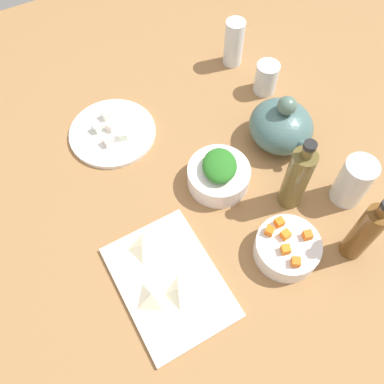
# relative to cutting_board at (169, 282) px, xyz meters

# --- Properties ---
(tabletop) EXTENTS (1.90, 1.90, 0.03)m
(tabletop) POSITION_rel_cutting_board_xyz_m (-0.15, 0.14, -0.02)
(tabletop) COLOR #996D40
(tabletop) RESTS_ON ground
(cutting_board) EXTENTS (0.29, 0.21, 0.01)m
(cutting_board) POSITION_rel_cutting_board_xyz_m (0.00, 0.00, 0.00)
(cutting_board) COLOR silver
(cutting_board) RESTS_ON tabletop
(plate_tofu) EXTENTS (0.23, 0.23, 0.01)m
(plate_tofu) POSITION_rel_cutting_board_xyz_m (-0.44, 0.05, 0.00)
(plate_tofu) COLOR white
(plate_tofu) RESTS_ON tabletop
(bowl_greens) EXTENTS (0.15, 0.15, 0.06)m
(bowl_greens) POSITION_rel_cutting_board_xyz_m (-0.17, 0.22, 0.02)
(bowl_greens) COLOR white
(bowl_greens) RESTS_ON tabletop
(bowl_carrots) EXTENTS (0.14, 0.14, 0.05)m
(bowl_carrots) POSITION_rel_cutting_board_xyz_m (0.06, 0.26, 0.02)
(bowl_carrots) COLOR white
(bowl_carrots) RESTS_ON tabletop
(teapot) EXTENTS (0.18, 0.16, 0.16)m
(teapot) POSITION_rel_cutting_board_xyz_m (-0.21, 0.43, 0.05)
(teapot) COLOR #466866
(teapot) RESTS_ON tabletop
(bottle_0) EXTENTS (0.06, 0.06, 0.22)m
(bottle_0) POSITION_rel_cutting_board_xyz_m (-0.05, 0.35, 0.09)
(bottle_0) COLOR brown
(bottle_0) RESTS_ON tabletop
(bottle_1) EXTENTS (0.05, 0.05, 0.22)m
(bottle_1) POSITION_rel_cutting_board_xyz_m (0.13, 0.40, 0.09)
(bottle_1) COLOR brown
(bottle_1) RESTS_ON tabletop
(drinking_glass_0) EXTENTS (0.06, 0.06, 0.14)m
(drinking_glass_0) POSITION_rel_cutting_board_xyz_m (-0.53, 0.48, 0.06)
(drinking_glass_0) COLOR white
(drinking_glass_0) RESTS_ON tabletop
(drinking_glass_1) EXTENTS (0.06, 0.06, 0.09)m
(drinking_glass_1) POSITION_rel_cutting_board_xyz_m (-0.38, 0.50, 0.04)
(drinking_glass_1) COLOR white
(drinking_glass_1) RESTS_ON tabletop
(drinking_glass_2) EXTENTS (0.08, 0.08, 0.13)m
(drinking_glass_2) POSITION_rel_cutting_board_xyz_m (0.01, 0.48, 0.06)
(drinking_glass_2) COLOR white
(drinking_glass_2) RESTS_ON tabletop
(carrot_cube_0) EXTENTS (0.02, 0.02, 0.02)m
(carrot_cube_0) POSITION_rel_cutting_board_xyz_m (0.07, 0.30, 0.06)
(carrot_cube_0) COLOR orange
(carrot_cube_0) RESTS_ON bowl_carrots
(carrot_cube_1) EXTENTS (0.03, 0.03, 0.02)m
(carrot_cube_1) POSITION_rel_cutting_board_xyz_m (0.02, 0.24, 0.06)
(carrot_cube_1) COLOR orange
(carrot_cube_1) RESTS_ON bowl_carrots
(carrot_cube_2) EXTENTS (0.02, 0.02, 0.02)m
(carrot_cube_2) POSITION_rel_cutting_board_xyz_m (0.04, 0.26, 0.06)
(carrot_cube_2) COLOR orange
(carrot_cube_2) RESTS_ON bowl_carrots
(carrot_cube_3) EXTENTS (0.02, 0.02, 0.02)m
(carrot_cube_3) POSITION_rel_cutting_board_xyz_m (0.07, 0.24, 0.06)
(carrot_cube_3) COLOR orange
(carrot_cube_3) RESTS_ON bowl_carrots
(carrot_cube_4) EXTENTS (0.02, 0.02, 0.02)m
(carrot_cube_4) POSITION_rel_cutting_board_xyz_m (0.01, 0.27, 0.06)
(carrot_cube_4) COLOR orange
(carrot_cube_4) RESTS_ON bowl_carrots
(carrot_cube_5) EXTENTS (0.02, 0.02, 0.02)m
(carrot_cube_5) POSITION_rel_cutting_board_xyz_m (0.10, 0.25, 0.06)
(carrot_cube_5) COLOR orange
(carrot_cube_5) RESTS_ON bowl_carrots
(chopped_greens_mound) EXTENTS (0.13, 0.12, 0.04)m
(chopped_greens_mound) POSITION_rel_cutting_board_xyz_m (-0.17, 0.22, 0.07)
(chopped_greens_mound) COLOR #297122
(chopped_greens_mound) RESTS_ON bowl_greens
(tofu_cube_0) EXTENTS (0.03, 0.03, 0.02)m
(tofu_cube_0) POSITION_rel_cutting_board_xyz_m (-0.41, 0.03, 0.02)
(tofu_cube_0) COLOR white
(tofu_cube_0) RESTS_ON plate_tofu
(tofu_cube_1) EXTENTS (0.03, 0.03, 0.02)m
(tofu_cube_1) POSITION_rel_cutting_board_xyz_m (-0.46, 0.02, 0.02)
(tofu_cube_1) COLOR white
(tofu_cube_1) RESTS_ON plate_tofu
(tofu_cube_2) EXTENTS (0.03, 0.03, 0.02)m
(tofu_cube_2) POSITION_rel_cutting_board_xyz_m (-0.40, 0.07, 0.02)
(tofu_cube_2) COLOR white
(tofu_cube_2) RESTS_ON plate_tofu
(tofu_cube_3) EXTENTS (0.03, 0.03, 0.02)m
(tofu_cube_3) POSITION_rel_cutting_board_xyz_m (-0.45, 0.05, 0.02)
(tofu_cube_3) COLOR white
(tofu_cube_3) RESTS_ON plate_tofu
(tofu_cube_4) EXTENTS (0.03, 0.03, 0.02)m
(tofu_cube_4) POSITION_rel_cutting_board_xyz_m (-0.49, 0.06, 0.02)
(tofu_cube_4) COLOR white
(tofu_cube_4) RESTS_ON plate_tofu
(dumpling_0) EXTENTS (0.07, 0.07, 0.02)m
(dumpling_0) POSITION_rel_cutting_board_xyz_m (-0.09, -0.02, 0.02)
(dumpling_0) COLOR beige
(dumpling_0) RESTS_ON cutting_board
(dumpling_1) EXTENTS (0.06, 0.07, 0.02)m
(dumpling_1) POSITION_rel_cutting_board_xyz_m (0.02, -0.05, 0.02)
(dumpling_1) COLOR beige
(dumpling_1) RESTS_ON cutting_board
(dumpling_2) EXTENTS (0.07, 0.06, 0.03)m
(dumpling_2) POSITION_rel_cutting_board_xyz_m (0.03, 0.01, 0.02)
(dumpling_2) COLOR beige
(dumpling_2) RESTS_ON cutting_board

